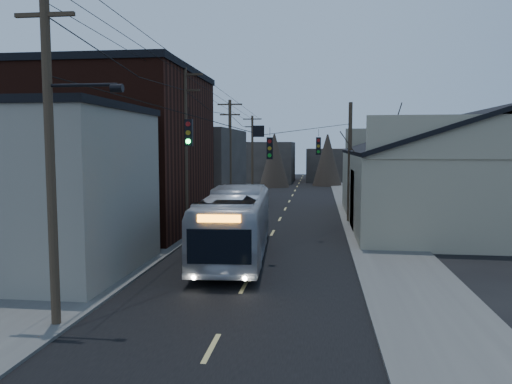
% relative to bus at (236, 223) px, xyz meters
% --- Properties ---
extents(ground, '(160.00, 160.00, 0.00)m').
position_rel_bus_xyz_m(ground, '(1.19, -13.09, -1.67)').
color(ground, black).
rests_on(ground, ground).
extents(road_surface, '(9.00, 110.00, 0.02)m').
position_rel_bus_xyz_m(road_surface, '(1.19, 16.91, -1.66)').
color(road_surface, black).
rests_on(road_surface, ground).
extents(sidewalk_left, '(4.00, 110.00, 0.12)m').
position_rel_bus_xyz_m(sidewalk_left, '(-5.31, 16.91, -1.61)').
color(sidewalk_left, '#474744').
rests_on(sidewalk_left, ground).
extents(sidewalk_right, '(4.00, 110.00, 0.12)m').
position_rel_bus_xyz_m(sidewalk_right, '(7.69, 16.91, -1.61)').
color(sidewalk_right, '#474744').
rests_on(sidewalk_right, ground).
extents(building_clapboard, '(8.00, 8.00, 7.00)m').
position_rel_bus_xyz_m(building_clapboard, '(-7.81, -4.09, 1.83)').
color(building_clapboard, gray).
rests_on(building_clapboard, ground).
extents(building_brick, '(10.00, 12.00, 10.00)m').
position_rel_bus_xyz_m(building_brick, '(-8.81, 6.91, 3.33)').
color(building_brick, black).
rests_on(building_brick, ground).
extents(building_left_far, '(9.00, 14.00, 7.00)m').
position_rel_bus_xyz_m(building_left_far, '(-8.31, 22.91, 1.83)').
color(building_left_far, '#332E29').
rests_on(building_left_far, ground).
extents(warehouse, '(16.16, 20.60, 7.73)m').
position_rel_bus_xyz_m(warehouse, '(14.19, 11.91, 1.03)').
color(warehouse, gray).
rests_on(warehouse, ground).
extents(building_far_left, '(10.00, 12.00, 6.00)m').
position_rel_bus_xyz_m(building_far_left, '(-4.81, 51.91, 1.33)').
color(building_far_left, '#332E29').
rests_on(building_far_left, ground).
extents(building_far_right, '(12.00, 14.00, 5.00)m').
position_rel_bus_xyz_m(building_far_right, '(8.19, 56.91, 0.83)').
color(building_far_right, '#332E29').
rests_on(building_far_right, ground).
extents(bare_tree, '(0.40, 0.40, 7.20)m').
position_rel_bus_xyz_m(bare_tree, '(7.69, 6.91, 1.93)').
color(bare_tree, black).
rests_on(bare_tree, ground).
extents(utility_lines, '(11.24, 45.28, 10.50)m').
position_rel_bus_xyz_m(utility_lines, '(-1.92, 11.05, 3.28)').
color(utility_lines, '#382B1E').
rests_on(utility_lines, ground).
extents(bus, '(3.55, 12.15, 3.34)m').
position_rel_bus_xyz_m(bus, '(0.00, 0.00, 0.00)').
color(bus, '#A5A8B1').
rests_on(bus, ground).
extents(parked_car, '(1.92, 4.83, 1.56)m').
position_rel_bus_xyz_m(parked_car, '(-2.93, 15.43, -0.89)').
color(parked_car, '#A1A3A9').
rests_on(parked_car, ground).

